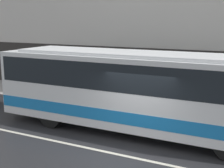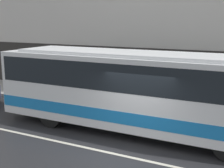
# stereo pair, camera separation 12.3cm
# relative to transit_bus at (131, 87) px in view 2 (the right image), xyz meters

# --- Properties ---
(ground_plane) EXTENTS (60.00, 60.00, 0.00)m
(ground_plane) POSITION_rel_transit_bus_xyz_m (0.84, -2.24, -1.74)
(ground_plane) COLOR #262628
(sidewalk) EXTENTS (60.00, 3.16, 0.14)m
(sidewalk) POSITION_rel_transit_bus_xyz_m (0.84, 3.34, -1.67)
(sidewalk) COLOR #A09E99
(sidewalk) RESTS_ON ground_plane
(lane_stripe) EXTENTS (54.00, 0.14, 0.01)m
(lane_stripe) POSITION_rel_transit_bus_xyz_m (0.84, -2.24, -1.74)
(lane_stripe) COLOR beige
(lane_stripe) RESTS_ON ground_plane
(transit_bus) EXTENTS (10.84, 2.52, 3.09)m
(transit_bus) POSITION_rel_transit_bus_xyz_m (0.00, 0.00, 0.00)
(transit_bus) COLOR white
(transit_bus) RESTS_ON ground_plane
(pedestrian_waiting) EXTENTS (0.36, 0.36, 1.60)m
(pedestrian_waiting) POSITION_rel_transit_bus_xyz_m (1.01, 3.92, -0.87)
(pedestrian_waiting) COLOR #333338
(pedestrian_waiting) RESTS_ON sidewalk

